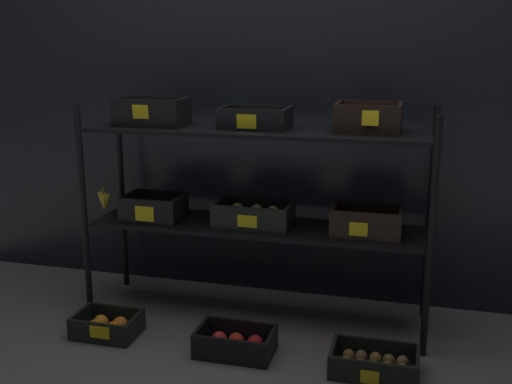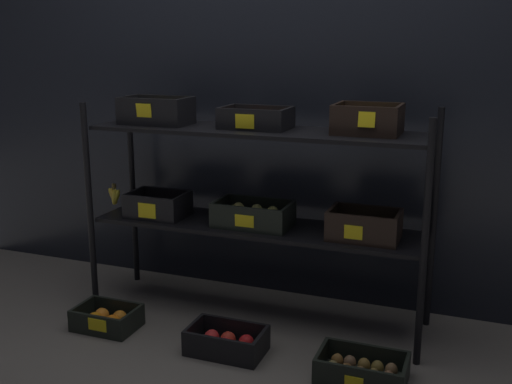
{
  "view_description": "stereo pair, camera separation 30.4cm",
  "coord_description": "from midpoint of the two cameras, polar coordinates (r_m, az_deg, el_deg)",
  "views": [
    {
      "loc": [
        0.76,
        -2.85,
        1.4
      ],
      "look_at": [
        0.0,
        0.0,
        0.66
      ],
      "focal_mm": 43.21,
      "sensor_mm": 36.0,
      "label": 1
    },
    {
      "loc": [
        1.05,
        -2.76,
        1.4
      ],
      "look_at": [
        0.0,
        0.0,
        0.66
      ],
      "focal_mm": 43.21,
      "sensor_mm": 36.0,
      "label": 2
    }
  ],
  "objects": [
    {
      "name": "ground_plane",
      "position": [
        3.26,
        2.72,
        -11.37
      ],
      "size": [
        10.0,
        10.0,
        0.0
      ],
      "primitive_type": "plane",
      "color": "#605B56"
    },
    {
      "name": "storefront_wall",
      "position": [
        3.37,
        5.07,
        6.11
      ],
      "size": [
        4.08,
        0.12,
        1.88
      ],
      "primitive_type": "cube",
      "color": "black",
      "rests_on": "ground_plane"
    },
    {
      "name": "display_rack",
      "position": [
        3.02,
        2.8,
        1.36
      ],
      "size": [
        1.79,
        0.45,
        1.11
      ],
      "color": "black",
      "rests_on": "ground_plane"
    },
    {
      "name": "crate_ground_orange",
      "position": [
        3.17,
        -10.93,
        -11.57
      ],
      "size": [
        0.31,
        0.22,
        0.11
      ],
      "color": "black",
      "rests_on": "ground_plane"
    },
    {
      "name": "crate_ground_apple_red",
      "position": [
        2.89,
        0.34,
        -13.86
      ],
      "size": [
        0.35,
        0.21,
        0.12
      ],
      "color": "black",
      "rests_on": "ground_plane"
    },
    {
      "name": "crate_ground_kiwi",
      "position": [
        2.76,
        13.03,
        -15.85
      ],
      "size": [
        0.37,
        0.23,
        0.11
      ],
      "color": "black",
      "rests_on": "ground_plane"
    }
  ]
}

